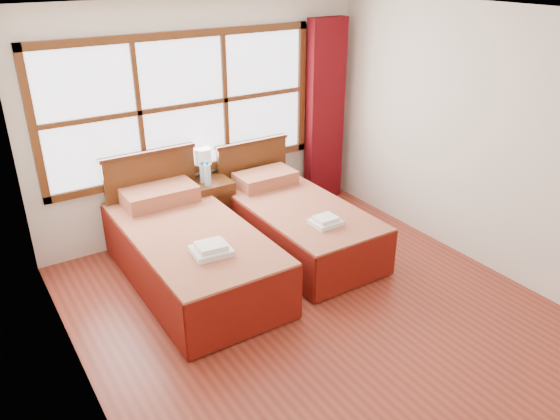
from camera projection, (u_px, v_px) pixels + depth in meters
floor at (319, 315)px, 4.98m from camera, size 4.50×4.50×0.00m
ceiling at (331, 15)px, 3.87m from camera, size 4.50×4.50×0.00m
wall_back at (204, 119)px, 6.14m from camera, size 4.00×0.00×4.00m
wall_left at (71, 249)px, 3.45m from camera, size 0.00×4.50×4.50m
wall_right at (486, 142)px, 5.40m from camera, size 0.00×4.50×4.50m
window at (184, 106)px, 5.90m from camera, size 3.16×0.06×1.56m
curtain at (325, 113)px, 6.87m from camera, size 0.50×0.16×2.30m
bed_left at (190, 250)px, 5.39m from camera, size 1.12×2.17×1.09m
bed_right at (296, 222)px, 6.03m from camera, size 1.02×2.04×0.99m
nightstand at (209, 208)px, 6.30m from camera, size 0.50×0.49×0.66m
towels_left at (211, 249)px, 4.82m from camera, size 0.36×0.32×0.10m
towels_right at (326, 221)px, 5.46m from camera, size 0.29×0.25×0.08m
lamp at (203, 157)px, 6.13m from camera, size 0.18×0.18×0.36m
bottle_near at (208, 175)px, 5.99m from camera, size 0.07×0.07×0.28m
bottle_far at (203, 173)px, 6.08m from camera, size 0.06×0.06×0.24m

